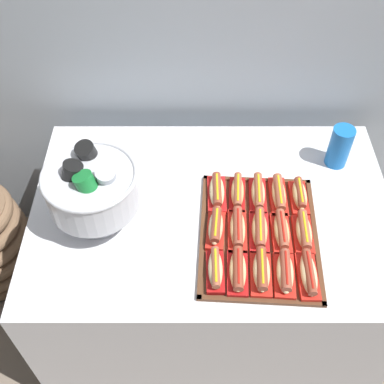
% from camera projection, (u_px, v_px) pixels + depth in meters
% --- Properties ---
extents(ground_plane, '(10.00, 10.00, 0.00)m').
position_uv_depth(ground_plane, '(207.00, 305.00, 2.32)').
color(ground_plane, '#7A6B5B').
extents(buffet_table, '(1.32, 0.89, 0.75)m').
position_uv_depth(buffet_table, '(210.00, 261.00, 2.02)').
color(buffet_table, silver).
rests_on(buffet_table, ground_plane).
extents(serving_tray, '(0.43, 0.55, 0.01)m').
position_uv_depth(serving_tray, '(258.00, 235.00, 1.67)').
color(serving_tray, '#56331E').
rests_on(serving_tray, buffet_table).
extents(hot_dog_0, '(0.06, 0.16, 0.06)m').
position_uv_depth(hot_dog_0, '(214.00, 270.00, 1.54)').
color(hot_dog_0, '#B21414').
rests_on(hot_dog_0, serving_tray).
extents(hot_dog_1, '(0.08, 0.17, 0.06)m').
position_uv_depth(hot_dog_1, '(237.00, 271.00, 1.54)').
color(hot_dog_1, '#B21414').
rests_on(hot_dog_1, serving_tray).
extents(hot_dog_2, '(0.08, 0.17, 0.07)m').
position_uv_depth(hot_dog_2, '(261.00, 271.00, 1.54)').
color(hot_dog_2, red).
rests_on(hot_dog_2, serving_tray).
extents(hot_dog_3, '(0.08, 0.17, 0.06)m').
position_uv_depth(hot_dog_3, '(285.00, 273.00, 1.53)').
color(hot_dog_3, red).
rests_on(hot_dog_3, serving_tray).
extents(hot_dog_4, '(0.07, 0.17, 0.06)m').
position_uv_depth(hot_dog_4, '(308.00, 274.00, 1.53)').
color(hot_dog_4, red).
rests_on(hot_dog_4, serving_tray).
extents(hot_dog_5, '(0.08, 0.16, 0.06)m').
position_uv_depth(hot_dog_5, '(215.00, 228.00, 1.65)').
color(hot_dog_5, red).
rests_on(hot_dog_5, serving_tray).
extents(hot_dog_6, '(0.07, 0.19, 0.06)m').
position_uv_depth(hot_dog_6, '(237.00, 229.00, 1.65)').
color(hot_dog_6, red).
rests_on(hot_dog_6, serving_tray).
extents(hot_dog_7, '(0.08, 0.18, 0.06)m').
position_uv_depth(hot_dog_7, '(259.00, 230.00, 1.65)').
color(hot_dog_7, red).
rests_on(hot_dog_7, serving_tray).
extents(hot_dog_8, '(0.07, 0.17, 0.06)m').
position_uv_depth(hot_dog_8, '(281.00, 231.00, 1.64)').
color(hot_dog_8, red).
rests_on(hot_dog_8, serving_tray).
extents(hot_dog_9, '(0.07, 0.16, 0.06)m').
position_uv_depth(hot_dog_9, '(303.00, 232.00, 1.64)').
color(hot_dog_9, red).
rests_on(hot_dog_9, serving_tray).
extents(hot_dog_10, '(0.07, 0.17, 0.06)m').
position_uv_depth(hot_dog_10, '(216.00, 192.00, 1.76)').
color(hot_dog_10, red).
rests_on(hot_dog_10, serving_tray).
extents(hot_dog_11, '(0.07, 0.17, 0.06)m').
position_uv_depth(hot_dog_11, '(237.00, 192.00, 1.76)').
color(hot_dog_11, '#B21414').
rests_on(hot_dog_11, serving_tray).
extents(hot_dog_12, '(0.07, 0.17, 0.06)m').
position_uv_depth(hot_dog_12, '(258.00, 193.00, 1.75)').
color(hot_dog_12, red).
rests_on(hot_dog_12, serving_tray).
extents(hot_dog_13, '(0.06, 0.18, 0.06)m').
position_uv_depth(hot_dog_13, '(278.00, 194.00, 1.75)').
color(hot_dog_13, red).
rests_on(hot_dog_13, serving_tray).
extents(hot_dog_14, '(0.07, 0.16, 0.06)m').
position_uv_depth(hot_dog_14, '(299.00, 195.00, 1.75)').
color(hot_dog_14, red).
rests_on(hot_dog_14, serving_tray).
extents(punch_bowl, '(0.32, 0.32, 0.28)m').
position_uv_depth(punch_bowl, '(92.00, 188.00, 1.59)').
color(punch_bowl, silver).
rests_on(punch_bowl, buffet_table).
extents(cup_stack, '(0.08, 0.08, 0.17)m').
position_uv_depth(cup_stack, '(339.00, 147.00, 1.84)').
color(cup_stack, blue).
rests_on(cup_stack, buffet_table).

